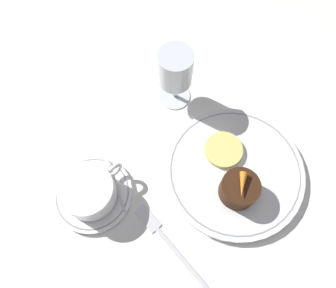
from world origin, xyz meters
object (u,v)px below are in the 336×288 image
coffee_cup (88,191)px  dessert_cake (238,190)px  wine_glass (175,71)px  fork (165,239)px  dinner_plate (234,171)px

coffee_cup → dessert_cake: bearing=-41.0°
wine_glass → fork: (-0.20, -0.20, -0.08)m
wine_glass → dessert_cake: (-0.06, -0.23, -0.05)m
coffee_cup → wine_glass: bearing=12.8°
dinner_plate → coffee_cup: size_ratio=2.13×
dinner_plate → wine_glass: size_ratio=1.95×
wine_glass → dinner_plate: bearing=-98.2°
dessert_cake → fork: bearing=169.7°
dinner_plate → coffee_cup: (-0.22, 0.14, 0.03)m
coffee_cup → wine_glass: 0.26m
dinner_plate → coffee_cup: coffee_cup is taller
coffee_cup → dessert_cake: 0.26m
wine_glass → dessert_cake: size_ratio=1.98×
fork → dessert_cake: 0.15m
dinner_plate → fork: dinner_plate is taller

